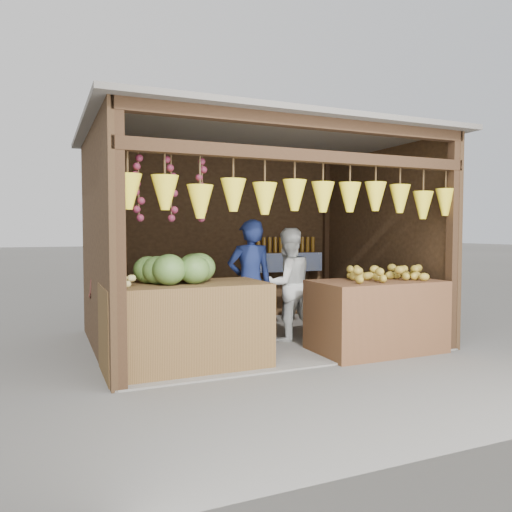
{
  "coord_description": "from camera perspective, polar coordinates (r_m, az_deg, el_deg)",
  "views": [
    {
      "loc": [
        -2.57,
        -5.97,
        1.44
      ],
      "look_at": [
        -0.04,
        -0.1,
        1.11
      ],
      "focal_mm": 35.0,
      "sensor_mm": 36.0,
      "label": 1
    }
  ],
  "objects": [
    {
      "name": "man_standing",
      "position": [
        6.15,
        -0.69,
        -3.12
      ],
      "size": [
        0.61,
        0.43,
        1.57
      ],
      "primitive_type": "imported",
      "rotation": [
        0.0,
        0.0,
        3.05
      ],
      "color": "#141E4C",
      "rests_on": "ground"
    },
    {
      "name": "tanfruit_pile",
      "position": [
        5.07,
        -14.98,
        -2.63
      ],
      "size": [
        0.34,
        0.4,
        0.13
      ],
      "primitive_type": null,
      "color": "tan",
      "rests_on": "counter_left"
    },
    {
      "name": "woman_standing",
      "position": [
        6.49,
        3.64,
        -3.27
      ],
      "size": [
        0.75,
        0.6,
        1.47
      ],
      "primitive_type": "imported",
      "rotation": [
        0.0,
        0.0,
        3.2
      ],
      "color": "silver",
      "rests_on": "ground"
    },
    {
      "name": "stall_structure",
      "position": [
        6.45,
        -0.15,
        5.0
      ],
      "size": [
        4.3,
        3.3,
        2.66
      ],
      "color": "slate",
      "rests_on": "ground"
    },
    {
      "name": "counter_right",
      "position": [
        6.12,
        13.56,
        -6.68
      ],
      "size": [
        1.51,
        0.85,
        0.84
      ],
      "primitive_type": "cube",
      "color": "#4E301A",
      "rests_on": "ground"
    },
    {
      "name": "stool",
      "position": [
        6.39,
        -16.42,
        -8.78
      ],
      "size": [
        0.32,
        0.32,
        0.3
      ],
      "primitive_type": "cube",
      "color": "black",
      "rests_on": "ground"
    },
    {
      "name": "ground",
      "position": [
        6.65,
        -0.03,
        -9.5
      ],
      "size": [
        80.0,
        80.0,
        0.0
      ],
      "primitive_type": "plane",
      "color": "#514F49",
      "rests_on": "ground"
    },
    {
      "name": "melon_pile",
      "position": [
        5.25,
        -9.03,
        -1.33
      ],
      "size": [
        1.0,
        0.5,
        0.32
      ],
      "primitive_type": null,
      "color": "#1E4A13",
      "rests_on": "counter_left"
    },
    {
      "name": "vendor_seated",
      "position": [
        6.29,
        -16.51,
        -2.98
      ],
      "size": [
        0.55,
        0.42,
        1.0
      ],
      "primitive_type": "imported",
      "rotation": [
        0.0,
        0.0,
        2.91
      ],
      "color": "#4F271F",
      "rests_on": "stool"
    },
    {
      "name": "mango_pile",
      "position": [
        6.1,
        14.15,
        -1.68
      ],
      "size": [
        1.4,
        0.64,
        0.22
      ],
      "primitive_type": null,
      "color": "#CB651B",
      "rests_on": "counter_right"
    },
    {
      "name": "back_shelf",
      "position": [
        8.12,
        3.2,
        -1.01
      ],
      "size": [
        1.25,
        0.32,
        1.32
      ],
      "color": "#382314",
      "rests_on": "ground"
    },
    {
      "name": "counter_left",
      "position": [
        5.29,
        -8.0,
        -7.89
      ],
      "size": [
        1.67,
        0.85,
        0.89
      ],
      "primitive_type": "cube",
      "color": "#4D3619",
      "rests_on": "ground"
    }
  ]
}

